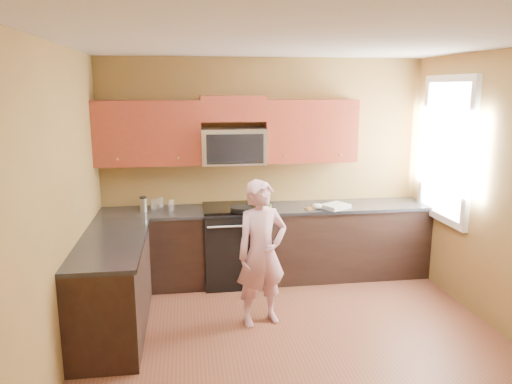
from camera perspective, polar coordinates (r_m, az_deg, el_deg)
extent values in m
plane|color=brown|center=(4.68, 4.95, -17.88)|extent=(4.00, 4.00, 0.00)
plane|color=white|center=(4.07, 5.67, 17.16)|extent=(4.00, 4.00, 0.00)
plane|color=brown|center=(6.10, 0.92, 2.81)|extent=(4.00, 0.00, 4.00)
plane|color=brown|center=(2.38, 16.80, -12.98)|extent=(4.00, 0.00, 4.00)
plane|color=brown|center=(4.20, -22.36, -2.44)|extent=(0.00, 4.00, 4.00)
cube|color=black|center=(6.03, 1.34, -6.22)|extent=(4.00, 0.60, 0.88)
cube|color=black|center=(4.98, -16.44, -10.81)|extent=(0.60, 1.60, 0.88)
cube|color=black|center=(5.89, 1.38, -2.00)|extent=(4.00, 0.62, 0.04)
cube|color=black|center=(4.82, -16.65, -5.76)|extent=(0.62, 1.60, 0.04)
cube|color=maroon|center=(5.81, -2.75, 9.76)|extent=(0.76, 0.33, 0.30)
imported|color=#CF6789|center=(4.85, 0.67, -7.20)|extent=(0.61, 0.49, 1.47)
cube|color=#B27F47|center=(5.84, 6.34, -1.94)|extent=(0.13, 0.13, 0.01)
ellipsoid|color=silver|center=(5.70, 1.02, -1.98)|extent=(0.11, 0.12, 0.06)
ellipsoid|color=silver|center=(5.85, 7.18, -1.66)|extent=(0.14, 0.15, 0.07)
cube|color=silver|center=(5.91, 9.31, -1.66)|extent=(0.38, 0.36, 0.05)
cylinder|color=silver|center=(5.99, -11.12, -1.21)|extent=(0.09, 0.09, 0.12)
cylinder|color=silver|center=(5.92, -11.89, -1.39)|extent=(0.09, 0.09, 0.12)
cylinder|color=silver|center=(5.83, -9.90, -1.52)|extent=(0.09, 0.09, 0.12)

